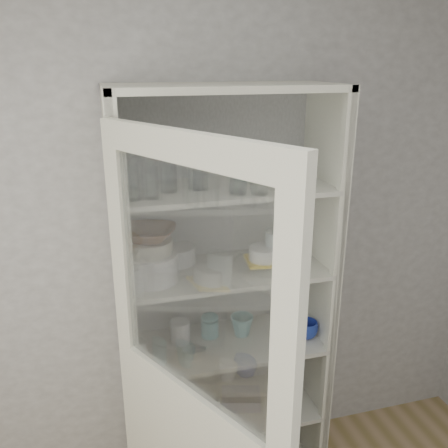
{
  "coord_description": "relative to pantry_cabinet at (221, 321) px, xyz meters",
  "views": [
    {
      "loc": [
        -0.35,
        -0.71,
        2.19
      ],
      "look_at": [
        0.2,
        1.27,
        1.48
      ],
      "focal_mm": 38.0,
      "sensor_mm": 36.0,
      "label": 1
    }
  ],
  "objects": [
    {
      "name": "pantry_cabinet",
      "position": [
        0.0,
        0.0,
        0.0
      ],
      "size": [
        1.0,
        0.45,
        2.1
      ],
      "color": "beige",
      "rests_on": "floor"
    },
    {
      "name": "cupboard_door",
      "position": [
        -0.29,
        -0.68,
        -0.07
      ],
      "size": [
        0.46,
        0.81,
        2.0
      ],
      "rotation": [
        0.0,
        0.0,
        -1.08
      ],
      "color": "beige",
      "rests_on": "floor"
    },
    {
      "name": "tumbler_1",
      "position": [
        -0.34,
        -0.17,
        0.8
      ],
      "size": [
        0.08,
        0.08,
        0.15
      ],
      "primitive_type": "cylinder",
      "rotation": [
        0.0,
        0.0,
        0.02
      ],
      "color": "silver",
      "rests_on": "shelf_glass"
    },
    {
      "name": "goblet_0",
      "position": [
        -0.37,
        0.03,
        0.8
      ],
      "size": [
        0.07,
        0.07,
        0.16
      ],
      "primitive_type": null,
      "color": "silver",
      "rests_on": "shelf_glass"
    },
    {
      "name": "mug_white",
      "position": [
        0.28,
        -0.18,
        -0.03
      ],
      "size": [
        0.11,
        0.11,
        0.09
      ],
      "primitive_type": "imported",
      "rotation": [
        0.0,
        0.0,
        0.09
      ],
      "color": "white",
      "rests_on": "shelf_mugs"
    },
    {
      "name": "glass_platter",
      "position": [
        0.19,
        -0.08,
        0.33
      ],
      "size": [
        0.34,
        0.34,
        0.02
      ],
      "primitive_type": "cylinder",
      "rotation": [
        0.0,
        0.0,
        0.17
      ],
      "color": "silver",
      "rests_on": "shelf_plates"
    },
    {
      "name": "teal_jar",
      "position": [
        -0.06,
        0.0,
        -0.03
      ],
      "size": [
        0.09,
        0.09,
        0.11
      ],
      "color": "teal",
      "rests_on": "shelf_mugs"
    },
    {
      "name": "wall_back",
      "position": [
        -0.2,
        0.16,
        0.36
      ],
      "size": [
        3.6,
        0.02,
        2.6
      ],
      "primitive_type": "cube",
      "color": "#9C9B99",
      "rests_on": "ground"
    },
    {
      "name": "plate_stack_back",
      "position": [
        -0.21,
        0.06,
        0.36
      ],
      "size": [
        0.19,
        0.19,
        0.08
      ],
      "primitive_type": "cylinder",
      "color": "white",
      "rests_on": "shelf_plates"
    },
    {
      "name": "cream_bowl",
      "position": [
        -0.35,
        -0.09,
        0.48
      ],
      "size": [
        0.23,
        0.23,
        0.06
      ],
      "primitive_type": "cylinder",
      "rotation": [
        0.0,
        0.0,
        0.14
      ],
      "color": "beige",
      "rests_on": "plate_stack_front"
    },
    {
      "name": "yellow_trivet",
      "position": [
        0.19,
        -0.08,
        0.34
      ],
      "size": [
        0.19,
        0.19,
        0.01
      ],
      "primitive_type": "cube",
      "rotation": [
        0.0,
        0.0,
        -0.13
      ],
      "color": "yellow",
      "rests_on": "glass_platter"
    },
    {
      "name": "tumbler_7",
      "position": [
        -0.38,
        -0.09,
        0.8
      ],
      "size": [
        0.09,
        0.09,
        0.15
      ],
      "primitive_type": "cylinder",
      "rotation": [
        0.0,
        0.0,
        0.21
      ],
      "color": "silver",
      "rests_on": "shelf_glass"
    },
    {
      "name": "tumbler_8",
      "position": [
        -0.25,
        -0.09,
        0.79
      ],
      "size": [
        0.1,
        0.1,
        0.15
      ],
      "primitive_type": "cylinder",
      "rotation": [
        0.0,
        0.0,
        0.36
      ],
      "color": "silver",
      "rests_on": "shelf_glass"
    },
    {
      "name": "tumbler_2",
      "position": [
        0.03,
        -0.17,
        0.8
      ],
      "size": [
        0.1,
        0.1,
        0.16
      ],
      "primitive_type": "cylinder",
      "rotation": [
        0.0,
        0.0,
        0.41
      ],
      "color": "silver",
      "rests_on": "shelf_glass"
    },
    {
      "name": "mug_blue",
      "position": [
        0.41,
        -0.14,
        -0.03
      ],
      "size": [
        0.14,
        0.14,
        0.09
      ],
      "primitive_type": "imported",
      "rotation": [
        0.0,
        0.0,
        0.22
      ],
      "color": "#1A379A",
      "rests_on": "shelf_mugs"
    },
    {
      "name": "measuring_cups",
      "position": [
        -0.18,
        -0.14,
        -0.06
      ],
      "size": [
        0.09,
        0.09,
        0.04
      ],
      "primitive_type": "cylinder",
      "color": "silver",
      "rests_on": "shelf_mugs"
    },
    {
      "name": "tumbler_9",
      "position": [
        -0.13,
        -0.08,
        0.79
      ],
      "size": [
        0.08,
        0.08,
        0.14
      ],
      "primitive_type": "cylinder",
      "rotation": [
        0.0,
        0.0,
        -0.24
      ],
      "color": "silver",
      "rests_on": "shelf_glass"
    },
    {
      "name": "tumbler_4",
      "position": [
        0.11,
        -0.22,
        0.8
      ],
      "size": [
        0.1,
        0.1,
        0.16
      ],
      "primitive_type": "cylinder",
      "rotation": [
        0.0,
        0.0,
        0.39
      ],
      "color": "silver",
      "rests_on": "shelf_glass"
    },
    {
      "name": "cream_dish",
      "position": [
        -0.14,
        -0.05,
        -0.44
      ],
      "size": [
        0.29,
        0.29,
        0.07
      ],
      "primitive_type": "imported",
      "rotation": [
        0.0,
        0.0,
        0.27
      ],
      "color": "beige",
      "rests_on": "shelf_bot"
    },
    {
      "name": "white_canister",
      "position": [
        -0.21,
        -0.01,
        -0.02
      ],
      "size": [
        0.1,
        0.1,
        0.11
      ],
      "primitive_type": "cylinder",
      "rotation": [
        0.0,
        0.0,
        -0.08
      ],
      "color": "white",
      "rests_on": "shelf_mugs"
    },
    {
      "name": "terracotta_bowl",
      "position": [
        -0.35,
        -0.09,
        0.54
      ],
      "size": [
        0.3,
        0.3,
        0.06
      ],
      "primitive_type": "imported",
      "rotation": [
        0.0,
        0.0,
        -0.34
      ],
      "color": "brown",
      "rests_on": "cream_bowl"
    },
    {
      "name": "tumbler_6",
      "position": [
        0.31,
        -0.22,
        0.79
      ],
      "size": [
        0.08,
        0.08,
        0.14
      ],
      "primitive_type": "cylinder",
      "rotation": [
        0.0,
        0.0,
        -0.09
      ],
      "color": "silver",
      "rests_on": "shelf_glass"
    },
    {
      "name": "grey_bowl_stack",
      "position": [
        0.27,
        -0.07,
        0.4
      ],
      "size": [
        0.12,
        0.12,
        0.16
      ],
      "primitive_type": "cylinder",
      "color": "silver",
      "rests_on": "shelf_plates"
    },
    {
      "name": "mug_teal",
      "position": [
        0.1,
        -0.03,
        -0.03
      ],
      "size": [
        0.14,
        0.14,
        0.11
      ],
      "primitive_type": "imported",
      "rotation": [
        0.0,
        0.0,
        0.19
      ],
      "color": "teal",
      "rests_on": "shelf_mugs"
    },
    {
      "name": "tumbler_10",
      "position": [
        -0.11,
        -0.09,
        0.79
      ],
      "size": [
        0.08,
        0.08,
        0.13
      ],
      "primitive_type": "cylinder",
      "rotation": [
        0.0,
        0.0,
        -0.3
      ],
      "color": "silver",
      "rests_on": "shelf_glass"
    },
    {
      "name": "tumbler_5",
      "position": [
        0.27,
        -0.17,
        0.79
      ],
      "size": [
        0.07,
        0.07,
        0.13
      ],
      "primitive_type": "cylinder",
      "rotation": [
        0.0,
        0.0,
        0.0
      ],
      "color": "silver",
      "rests_on": "shelf_glass"
    },
    {
      "name": "goblet_1",
      "position": [
        -0.24,
        0.05,
        0.81
      ],
      "size": [
        0.08,
        0.08,
        0.19
      ],
      "primitive_type": null,
      "color": "silver",
      "rests_on": "shelf_glass"
    },
    {
      "name": "white_ramekin",
      "position": [
        0.19,
        -0.08,
        0.38
      ],
      "size": [
        0.19,
        0.19,
        0.06
      ],
      "primitive_type": "cylinder",
      "rotation": [
        0.0,
        0.0,
        0.44
      ],
      "color": "white",
      "rests_on": "yellow_trivet"
    },
    {
      "name": "goblet_2",
      "position": [
        0.09,
        0.06,
        0.8
      ],
      "size": [
        0.07,
        0.07,
        0.15
      ],
      "primitive_type": null,
      "color": "silver",
      "rests_on": "shelf_glass"
    },
    {
      "name": "tin_box",
      "position": [
        0.09,
        -0.07,
        -0.45
      ],
      "size": [
        0.24,
        0.19,
        0.06
      ],
      "primitive_type": "cube",
      "rotation": [
        0.0,
        0.0,
        -0.27
      ],
      "color": "#9F9DB2",
      "rests_on": "shelf_bot"
    },
    {
      "name": "tumbler_3",
      "position": [
        0.02,
        -0.21,
        0.79
      ],
      "size": [
        0.09,
        0.09,
        0.14
      ],
      "primitive_type": "cylinder",
      "rotation": [
        0.0,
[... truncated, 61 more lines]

